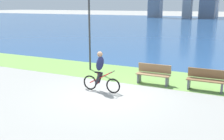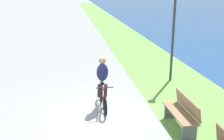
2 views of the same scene
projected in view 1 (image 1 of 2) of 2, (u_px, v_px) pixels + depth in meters
ground_plane at (108, 95)px, 10.48m from camera, size 300.00×300.00×0.00m
grass_strip_bayside at (138, 75)px, 13.38m from camera, size 120.00×3.18×0.01m
bay_water_surface at (213, 25)px, 47.17m from camera, size 300.00×74.04×0.00m
cyclist_lead at (100, 72)px, 10.69m from camera, size 1.69×0.52×1.66m
bench_near_path at (153, 74)px, 11.79m from camera, size 1.50×0.47×0.90m
bench_far_along_path at (206, 80)px, 10.89m from camera, size 1.50×0.47×0.90m
lamppost_tall at (89, 18)px, 13.88m from camera, size 0.28×0.28×4.33m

